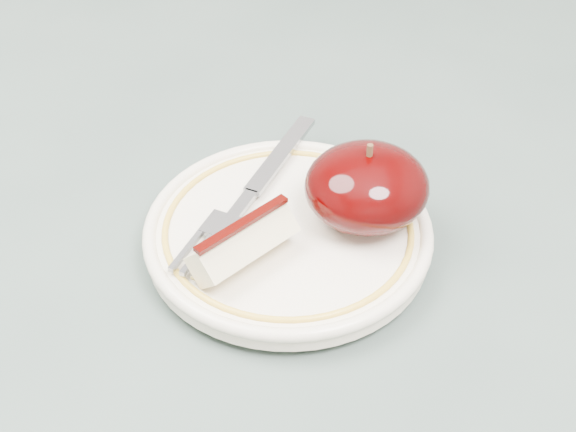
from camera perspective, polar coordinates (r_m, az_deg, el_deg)
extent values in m
cylinder|color=brown|center=(1.15, 13.78, -1.28)|extent=(0.05, 0.05, 0.71)
cube|color=#44544B|center=(0.53, -5.62, -5.67)|extent=(0.90, 0.90, 0.04)
cylinder|color=#F3E9CC|center=(0.53, 0.00, -2.04)|extent=(0.10, 0.10, 0.01)
cylinder|color=#F3E9CC|center=(0.52, 0.00, -1.32)|extent=(0.18, 0.18, 0.01)
torus|color=#F3E9CC|center=(0.52, 0.00, -0.91)|extent=(0.19, 0.19, 0.01)
torus|color=gold|center=(0.51, 0.00, -0.80)|extent=(0.16, 0.16, 0.00)
ellipsoid|color=black|center=(0.51, 5.62, 2.09)|extent=(0.08, 0.08, 0.05)
cylinder|color=#472D19|center=(0.49, 5.83, 4.54)|extent=(0.00, 0.00, 0.01)
cube|color=beige|center=(0.48, -3.20, -2.01)|extent=(0.07, 0.06, 0.03)
cube|color=#2F0301|center=(0.47, -3.28, -0.56)|extent=(0.06, 0.04, 0.00)
cube|color=gray|center=(0.57, -0.50, 4.42)|extent=(0.06, 0.08, 0.00)
cube|color=gray|center=(0.53, -3.24, 0.85)|extent=(0.02, 0.03, 0.00)
cube|color=gray|center=(0.51, -4.50, -0.80)|extent=(0.03, 0.03, 0.00)
cube|color=gray|center=(0.49, -4.87, -3.26)|extent=(0.02, 0.03, 0.00)
cube|color=gray|center=(0.49, -5.68, -2.99)|extent=(0.02, 0.03, 0.00)
cube|color=gray|center=(0.49, -6.47, -2.72)|extent=(0.02, 0.03, 0.00)
cube|color=gray|center=(0.50, -7.25, -2.46)|extent=(0.02, 0.03, 0.00)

